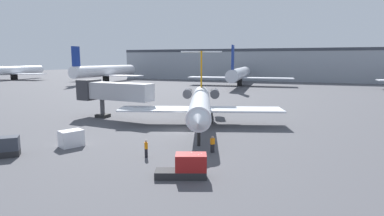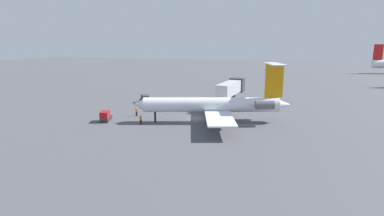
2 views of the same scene
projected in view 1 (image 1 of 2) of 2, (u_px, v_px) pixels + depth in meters
name	position (u px, v px, depth m)	size (l,w,h in m)	color
ground_plane	(180.00, 131.00, 40.75)	(400.00, 400.00, 0.10)	#4C4C51
regional_jet	(200.00, 101.00, 43.96)	(23.08, 27.62, 10.52)	silver
jet_bridge	(110.00, 91.00, 48.84)	(13.15, 4.30, 5.91)	#ADADB2
ground_crew_marshaller	(213.00, 144.00, 31.02)	(0.43, 0.48, 1.69)	black
ground_crew_loader	(146.00, 149.00, 29.48)	(0.45, 0.48, 1.69)	black
baggage_tug_lead	(187.00, 167.00, 24.41)	(4.24, 2.67, 1.90)	#262628
baggage_tug_trailing	(1.00, 148.00, 29.60)	(3.93, 3.69, 1.90)	#262628
cargo_container_uld	(71.00, 138.00, 33.25)	(2.43, 2.75, 1.73)	silver
terminal_building	(271.00, 65.00, 139.48)	(136.04, 18.54, 13.74)	#8C939E
parked_airliner_west_end	(13.00, 71.00, 141.89)	(30.04, 35.34, 13.20)	silver
parked_airliner_west_mid	(105.00, 71.00, 127.36)	(31.84, 37.86, 13.74)	white
parked_airliner_centre	(240.00, 74.00, 109.72)	(36.65, 43.34, 13.24)	silver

